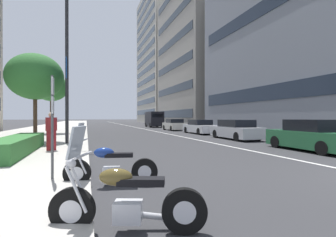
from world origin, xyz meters
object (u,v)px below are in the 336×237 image
Objects in this scene: car_mid_block_traffic at (311,136)px; motorcycle_second_in_row at (125,201)px; car_lead_in_lane at (200,127)px; street_tree_mid_sidewalk at (51,88)px; street_lamp_with_banners at (73,48)px; parking_sign_by_curb at (53,114)px; pedestrian_on_plaza at (51,131)px; car_far_down_avenue at (236,130)px; street_tree_by_lamp_post at (35,77)px; car_approaching_light at (174,125)px; delivery_van_ahead at (154,119)px; motorcycle_under_tarp at (109,167)px.

motorcycle_second_in_row is at bearing 122.56° from car_mid_block_traffic.
car_lead_in_lane is 14.37m from street_tree_mid_sidewalk.
car_mid_block_traffic is 13.17m from street_lamp_with_banners.
car_lead_in_lane is 19.35m from parking_sign_by_curb.
car_mid_block_traffic is 11.95m from pedestrian_on_plaza.
car_far_down_avenue is 0.91× the size of street_tree_by_lamp_post.
motorcycle_second_in_row is 8.69m from pedestrian_on_plaza.
pedestrian_on_plaza is at bearing 145.06° from car_approaching_light.
car_approaching_light is 1.72× the size of parking_sign_by_curb.
car_mid_block_traffic is 20.90m from street_tree_mid_sidewalk.
street_lamp_with_banners is 10.41m from street_tree_mid_sidewalk.
street_tree_by_lamp_post reaches higher than car_mid_block_traffic.
parking_sign_by_curb is at bearing 162.98° from delivery_van_ahead.
street_tree_mid_sidewalk reaches higher than car_far_down_avenue.
car_far_down_avenue is at bearing -124.64° from street_tree_mid_sidewalk.
pedestrian_on_plaza reaches higher than car_mid_block_traffic.
motorcycle_second_in_row reaches higher than car_approaching_light.
street_tree_mid_sidewalk is (15.78, 13.22, 3.61)m from car_mid_block_traffic.
motorcycle_second_in_row is 27.16m from car_approaching_light.
parking_sign_by_curb is at bearing -47.46° from motorcycle_second_in_row.
motorcycle_under_tarp is at bearing -172.22° from street_lamp_with_banners.
motorcycle_second_in_row is 0.23× the size of street_lamp_with_banners.
motorcycle_under_tarp is 24.84m from car_approaching_light.
street_tree_mid_sidewalk is at bearing 13.09° from street_lamp_with_banners.
street_tree_mid_sidewalk is (9.25, 13.39, 3.63)m from car_far_down_avenue.
pedestrian_on_plaza is (-13.00, -1.60, -3.31)m from street_tree_mid_sidewalk.
car_lead_in_lane is 1.94× the size of parking_sign_by_curb.
parking_sign_by_curb is at bearing 179.68° from street_lamp_with_banners.
street_tree_by_lamp_post is at bearing -59.80° from motorcycle_under_tarp.
car_far_down_avenue is at bearing -50.16° from parking_sign_by_curb.
car_far_down_avenue is at bearing -178.63° from delivery_van_ahead.
street_tree_by_lamp_post is at bearing 143.42° from pedestrian_on_plaza.
car_far_down_avenue is at bearing 0.67° from car_mid_block_traffic.
car_lead_in_lane is at bearing -178.12° from delivery_van_ahead.
parking_sign_by_curb is 10.45m from street_tree_by_lamp_post.
pedestrian_on_plaza is at bearing -162.46° from street_tree_by_lamp_post.
street_tree_mid_sidewalk is at bearing 1.23° from street_tree_by_lamp_post.
street_lamp_with_banners is (8.88, 1.21, 5.00)m from motorcycle_under_tarp.
street_lamp_with_banners is 1.68× the size of street_tree_mid_sidewalk.
street_tree_by_lamp_post is at bearing 88.78° from car_far_down_avenue.
motorcycle_second_in_row is at bearing 151.98° from car_lead_in_lane.
car_far_down_avenue is 14.48m from parking_sign_by_curb.
car_far_down_avenue is 12.06m from street_lamp_with_banners.
street_tree_by_lamp_post is 8.54m from street_tree_mid_sidewalk.
car_mid_block_traffic is 30.27m from delivery_van_ahead.
delivery_van_ahead is (17.31, -0.01, 0.70)m from car_lead_in_lane.
car_lead_in_lane is at bearing 0.44° from car_mid_block_traffic.
street_tree_mid_sidewalk is at bearing 7.07° from parking_sign_by_curb.
car_far_down_avenue is at bearing 53.55° from pedestrian_on_plaza.
delivery_van_ahead is 26.77m from street_tree_by_lamp_post.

